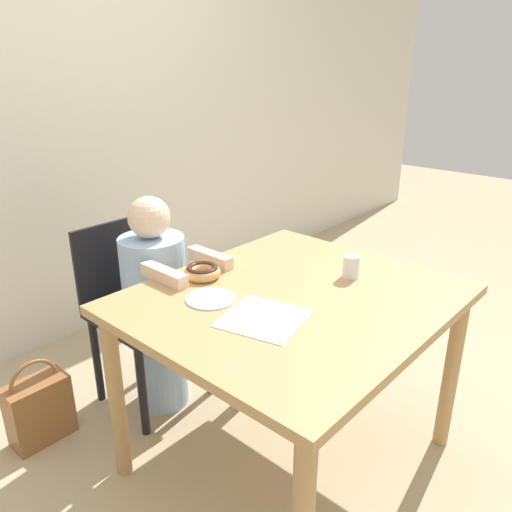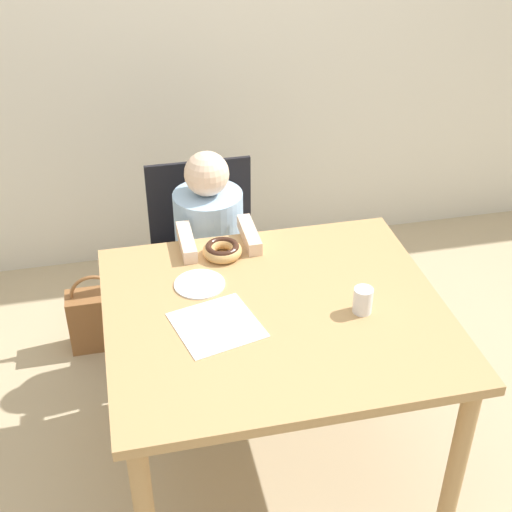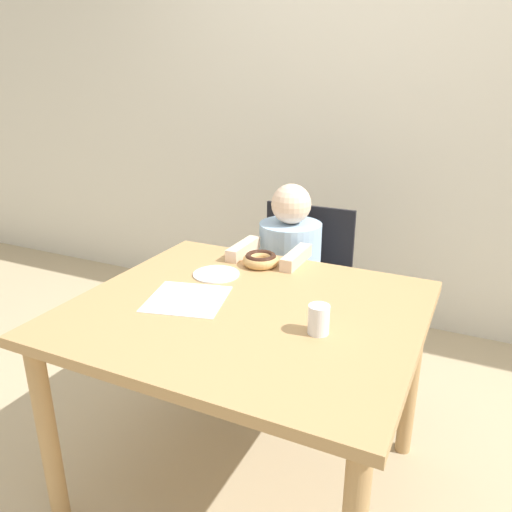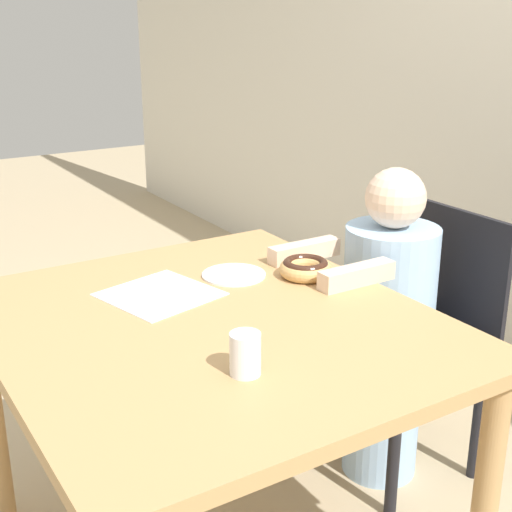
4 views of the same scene
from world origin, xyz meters
TOP-DOWN VIEW (x-y plane):
  - ground_plane at (0.00, 0.00)m, footprint 12.00×12.00m
  - wall_back at (0.00, 1.58)m, footprint 8.00×0.05m
  - dining_table at (0.00, 0.00)m, footprint 1.10×0.98m
  - chair at (-0.11, 0.78)m, footprint 0.45×0.42m
  - child_figure at (-0.11, 0.66)m, footprint 0.29×0.48m
  - donut at (-0.11, 0.35)m, footprint 0.14×0.14m
  - napkin at (-0.20, -0.04)m, footprint 0.30×0.30m
  - handbag at (-0.61, 0.85)m, footprint 0.25×0.13m
  - cup at (0.27, -0.07)m, footprint 0.06×0.06m
  - plate at (-0.22, 0.19)m, footprint 0.17×0.17m

SIDE VIEW (x-z plane):
  - ground_plane at x=0.00m, z-range 0.00..0.00m
  - handbag at x=-0.61m, z-range -0.04..0.34m
  - chair at x=-0.11m, z-range 0.04..0.88m
  - child_figure at x=-0.11m, z-range -0.01..0.99m
  - dining_table at x=0.00m, z-range 0.27..1.00m
  - napkin at x=-0.20m, z-range 0.73..0.73m
  - plate at x=-0.22m, z-range 0.73..0.74m
  - donut at x=-0.11m, z-range 0.73..0.78m
  - cup at x=0.27m, z-range 0.73..0.82m
  - wall_back at x=0.00m, z-range 0.00..2.50m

